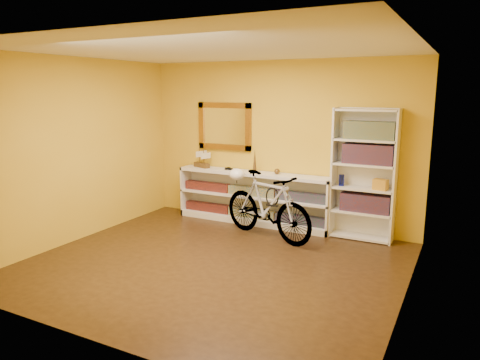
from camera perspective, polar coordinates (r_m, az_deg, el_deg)
The scene contains 24 objects.
floor at distance 5.72m, azimuth -3.28°, elevation -10.66°, with size 4.50×4.00×0.01m, color black.
ceiling at distance 5.33m, azimuth -3.62°, elevation 16.35°, with size 4.50×4.00×0.01m, color silver.
back_wall at distance 7.15m, azimuth 4.84°, elevation 4.58°, with size 4.50×0.01×2.60m, color gold.
left_wall at distance 6.80m, azimuth -20.02°, elevation 3.59°, with size 0.01×4.00×2.60m, color gold.
right_wall at distance 4.66m, azimuth 21.15°, elevation 0.20°, with size 0.01×4.00×2.60m, color gold.
gilt_mirror at distance 7.51m, azimuth -2.00°, elevation 6.85°, with size 0.98×0.06×0.78m, color brown.
wall_socket at distance 7.05m, azimuth 11.41°, elevation -4.42°, with size 0.09×0.01×0.09m, color silver.
console_unit at distance 7.28m, azimuth 1.61°, elevation -2.27°, with size 2.60×0.35×0.85m, color silver, non-canonical shape.
cd_row_lower at distance 7.32m, azimuth 1.53°, elevation -4.24°, with size 2.50×0.13×0.14m, color black.
cd_row_upper at distance 7.24m, azimuth 1.54°, elevation -1.45°, with size 2.50×0.13×0.14m, color #1C577E.
model_ship at distance 7.62m, azimuth -4.91°, elevation 3.01°, with size 0.32×0.12×0.38m, color #432E12, non-canonical shape.
toy_car at distance 7.39m, azimuth -1.42°, elevation 1.31°, with size 0.00×0.00×0.00m, color black.
bronze_ornament at distance 7.14m, azimuth 1.89°, elevation 2.49°, with size 0.06×0.06×0.38m, color brown.
decorative_orb at distance 7.01m, azimuth 4.74°, elevation 1.09°, with size 0.09×0.09×0.09m, color brown.
bookcase at distance 6.64m, azimuth 15.46°, elevation 0.62°, with size 0.90×0.30×1.90m, color silver, non-canonical shape.
book_row_a at distance 6.71m, azimuth 15.70°, elevation -2.81°, with size 0.70×0.22×0.26m, color maroon.
book_row_b at distance 6.58m, azimuth 16.03°, elevation 3.19°, with size 0.70×0.22×0.28m, color maroon.
book_row_c at distance 6.54m, azimuth 16.19°, elevation 6.10°, with size 0.70×0.22×0.25m, color #1C5163.
travel_mug at distance 6.71m, azimuth 12.80°, elevation -0.02°, with size 0.07×0.07×0.17m, color navy.
red_tin at distance 6.63m, azimuth 14.09°, elevation 5.89°, with size 0.13×0.13×0.16m, color maroon.
yellow_bag at distance 6.57m, azimuth 17.46°, elevation -0.56°, with size 0.19×0.13×0.15m, color gold.
bicycle at distance 6.53m, azimuth 3.47°, elevation -3.26°, with size 1.67×0.43×0.98m, color silver.
helmet at distance 6.89m, azimuth -0.41°, elevation 0.72°, with size 0.24×0.23×0.18m, color white.
u_lock at distance 6.43m, azimuth 4.13°, elevation -2.14°, with size 0.20×0.20×0.02m, color black.
Camera 1 is at (2.73, -4.55, 2.14)m, focal length 33.50 mm.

